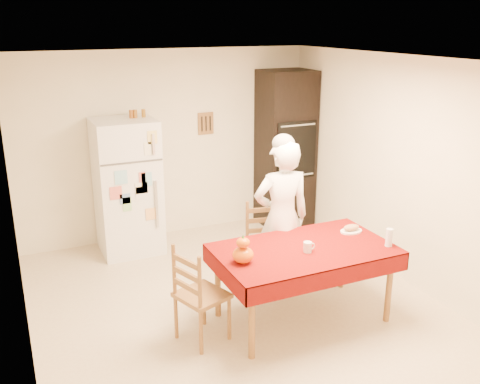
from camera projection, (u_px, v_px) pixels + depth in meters
floor at (236, 306)px, 5.58m from camera, size 4.50×4.50×0.00m
room_shell at (235, 155)px, 5.08m from camera, size 4.02×4.52×2.51m
refrigerator at (127, 187)px, 6.69m from camera, size 0.75×0.74×1.70m
oven_cabinet at (285, 149)px, 7.55m from camera, size 0.70×0.62×2.20m
dining_table at (304, 255)px, 5.14m from camera, size 1.70×1.00×0.76m
chair_far at (265, 241)px, 5.91m from camera, size 0.49×0.48×0.95m
chair_left at (196, 292)px, 4.81m from camera, size 0.52×0.53×0.95m
seated_woman at (282, 218)px, 5.64m from camera, size 0.67×0.48×1.69m
coffee_mug at (308, 247)px, 5.01m from camera, size 0.08×0.08×0.10m
pumpkin_lower at (243, 255)px, 4.79m from camera, size 0.20×0.20×0.15m
pumpkin_upper at (243, 243)px, 4.75m from camera, size 0.12×0.12×0.09m
wine_glass at (389, 237)px, 5.13m from camera, size 0.07×0.07×0.18m
bread_plate at (351, 231)px, 5.50m from camera, size 0.24×0.24×0.02m
bread_loaf at (351, 227)px, 5.49m from camera, size 0.18×0.10×0.06m
spice_jar_left at (131, 114)px, 6.50m from camera, size 0.05×0.05×0.10m
spice_jar_mid at (135, 114)px, 6.52m from camera, size 0.05×0.05×0.10m
spice_jar_right at (144, 113)px, 6.56m from camera, size 0.05×0.05×0.10m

